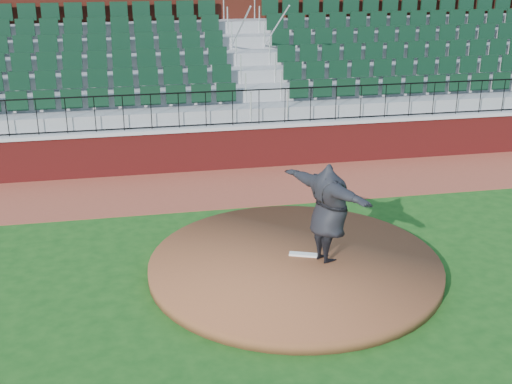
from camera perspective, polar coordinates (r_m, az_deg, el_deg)
The scene contains 10 objects.
ground at distance 13.58m, azimuth 1.22°, elevation -7.35°, with size 90.00×90.00×0.00m, color #184814.
warning_track at distance 18.43m, azimuth -2.32°, elevation 0.46°, with size 34.00×3.20×0.01m, color brown.
field_wall at distance 19.74m, azimuth -3.06°, elevation 3.67°, with size 34.00×0.35×1.20m, color maroon.
wall_cap at distance 19.56m, azimuth -3.09°, elevation 5.49°, with size 34.00×0.45×0.10m, color #B7B7B7.
wall_railing at distance 19.42m, azimuth -3.12°, elevation 7.05°, with size 34.00×0.05×1.00m, color black, non-canonical shape.
seating_stands at distance 21.96m, azimuth -4.17°, elevation 9.97°, with size 34.00×5.10×4.60m, color gray, non-canonical shape.
concourse_wall at distance 24.63m, azimuth -5.02°, elevation 12.18°, with size 34.00×0.50×5.50m, color maroon.
pitchers_mound at distance 13.82m, azimuth 3.31°, elevation -6.26°, with size 5.93×5.93×0.25m, color brown.
pitching_rubber at distance 13.97m, azimuth 4.09°, elevation -5.30°, with size 0.62×0.15×0.04m, color white.
pitcher at distance 13.42m, azimuth 6.14°, elevation -1.78°, with size 2.53×0.69×2.06m, color black.
Camera 1 is at (-2.57, -11.69, 6.40)m, focal length 47.30 mm.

